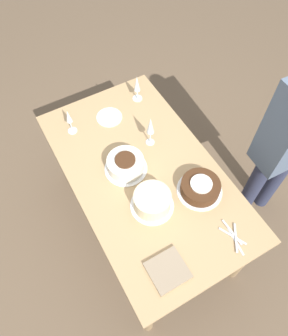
# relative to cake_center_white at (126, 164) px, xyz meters

# --- Properties ---
(ground_plane) EXTENTS (12.00, 12.00, 0.00)m
(ground_plane) POSITION_rel_cake_center_white_xyz_m (-0.08, -0.09, -0.79)
(ground_plane) COLOR brown
(dining_table) EXTENTS (1.54, 0.88, 0.74)m
(dining_table) POSITION_rel_cake_center_white_xyz_m (-0.08, -0.09, -0.16)
(dining_table) COLOR tan
(dining_table) RESTS_ON ground_plane
(cake_center_white) EXTENTS (0.27, 0.27, 0.11)m
(cake_center_white) POSITION_rel_cake_center_white_xyz_m (0.00, 0.00, 0.00)
(cake_center_white) COLOR white
(cake_center_white) RESTS_ON dining_table
(cake_front_chocolate) EXTENTS (0.28, 0.28, 0.09)m
(cake_front_chocolate) POSITION_rel_cake_center_white_xyz_m (-0.36, -0.31, -0.01)
(cake_front_chocolate) COLOR white
(cake_front_chocolate) RESTS_ON dining_table
(cake_back_decorated) EXTENTS (0.26, 0.26, 0.12)m
(cake_back_decorated) POSITION_rel_cake_center_white_xyz_m (-0.30, -0.01, 0.01)
(cake_back_decorated) COLOR white
(cake_back_decorated) RESTS_ON dining_table
(wine_glass_near) EXTENTS (0.06, 0.06, 0.20)m
(wine_glass_near) POSITION_rel_cake_center_white_xyz_m (0.45, 0.17, 0.08)
(wine_glass_near) COLOR silver
(wine_glass_near) RESTS_ON dining_table
(wine_glass_far) EXTENTS (0.06, 0.06, 0.24)m
(wine_glass_far) POSITION_rel_cake_center_white_xyz_m (0.10, -0.24, 0.12)
(wine_glass_far) COLOR silver
(wine_glass_far) RESTS_ON dining_table
(wine_glass_extra) EXTENTS (0.07, 0.07, 0.21)m
(wine_glass_extra) POSITION_rel_cake_center_white_xyz_m (0.49, -0.36, 0.08)
(wine_glass_extra) COLOR silver
(wine_glass_extra) RESTS_ON dining_table
(dessert_plate_right) EXTENTS (0.18, 0.18, 0.01)m
(dessert_plate_right) POSITION_rel_cake_center_white_xyz_m (0.43, -0.10, -0.05)
(dessert_plate_right) COLOR white
(dessert_plate_right) RESTS_ON dining_table
(fork_pile) EXTENTS (0.22, 0.10, 0.01)m
(fork_pile) POSITION_rel_cake_center_white_xyz_m (-0.70, -0.31, -0.04)
(fork_pile) COLOR silver
(fork_pile) RESTS_ON dining_table
(napkin_stack) EXTENTS (0.19, 0.20, 0.02)m
(napkin_stack) POSITION_rel_cake_center_white_xyz_m (-0.67, 0.11, -0.04)
(napkin_stack) COLOR gray
(napkin_stack) RESTS_ON dining_table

